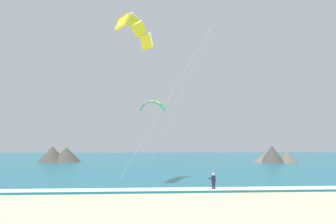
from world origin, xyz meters
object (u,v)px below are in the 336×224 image
Objects in this scene: kitesurfer at (213,181)px; surfboard at (214,191)px; kite_distant at (152,105)px; kite_primary at (134,27)px.

surfboard is at bearing -61.37° from kitesurfer.
kitesurfer is 40.78m from kite_distant.
kite_primary reaches higher than surfboard.
kite_distant is (2.48, 35.63, -3.71)m from kite_primary.
kitesurfer is at bearing 118.63° from surfboard.
kite_primary is 35.91m from kite_distant.
surfboard is 18.37m from kite_primary.
surfboard is 0.09× the size of kite_primary.
kitesurfer is at bearing -82.59° from kite_distant.
kite_distant is (-5.03, 38.69, 11.86)m from kitesurfer.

